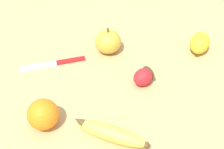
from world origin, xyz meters
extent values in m
plane|color=tan|center=(0.00, 0.00, 0.00)|extent=(3.00, 3.00, 0.00)
ellipsoid|color=#DBCC4C|center=(0.14, 0.01, 0.02)|extent=(0.08, 0.17, 0.03)
cone|color=brown|center=(0.12, -0.07, 0.02)|extent=(0.03, 0.03, 0.03)
sphere|color=brown|center=(0.16, 0.08, 0.02)|extent=(0.01, 0.01, 0.01)
sphere|color=orange|center=(0.12, -0.15, 0.04)|extent=(0.07, 0.07, 0.07)
ellipsoid|color=red|center=(-0.03, 0.07, 0.02)|extent=(0.07, 0.07, 0.04)
cone|color=#3D8438|center=(-0.05, 0.08, 0.02)|extent=(0.04, 0.04, 0.04)
ellipsoid|color=gold|center=(-0.15, -0.04, 0.03)|extent=(0.07, 0.07, 0.07)
cylinder|color=#4C3319|center=(-0.15, -0.04, 0.07)|extent=(0.00, 0.00, 0.01)
ellipsoid|color=yellow|center=(-0.18, 0.22, 0.03)|extent=(0.09, 0.07, 0.05)
sphere|color=yellow|center=(-0.15, 0.21, 0.03)|extent=(0.02, 0.02, 0.02)
cube|color=silver|center=(-0.07, -0.22, 0.00)|extent=(0.06, 0.10, 0.00)
cube|color=red|center=(-0.10, -0.13, 0.00)|extent=(0.04, 0.08, 0.01)
camera|label=1|loc=(0.53, 0.05, 0.58)|focal=50.00mm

